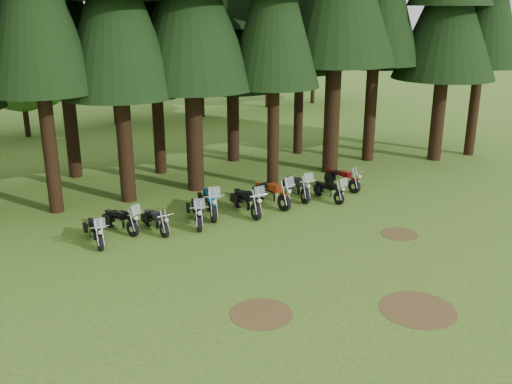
# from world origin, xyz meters

# --- Properties ---
(ground) EXTENTS (120.00, 120.00, 0.00)m
(ground) POSITION_xyz_m (0.00, 0.00, 0.00)
(ground) COLOR #3D641E
(ground) RESTS_ON ground
(pine_back_4) EXTENTS (4.94, 4.94, 13.78)m
(pine_back_4) POSITION_xyz_m (4.04, 13.25, 8.25)
(pine_back_4) COLOR black
(pine_back_4) RESTS_ON ground
(decid_3) EXTENTS (6.12, 5.95, 7.65)m
(decid_3) POSITION_xyz_m (-4.71, 25.13, 4.51)
(decid_3) COLOR black
(decid_3) RESTS_ON ground
(decid_4) EXTENTS (5.93, 5.76, 7.41)m
(decid_4) POSITION_xyz_m (1.58, 26.32, 4.37)
(decid_4) COLOR black
(decid_4) RESTS_ON ground
(decid_5) EXTENTS (8.45, 8.21, 10.56)m
(decid_5) POSITION_xyz_m (8.29, 25.71, 6.23)
(decid_5) COLOR black
(decid_5) RESTS_ON ground
(decid_6) EXTENTS (7.06, 6.86, 8.82)m
(decid_6) POSITION_xyz_m (14.85, 27.01, 5.20)
(decid_6) COLOR black
(decid_6) RESTS_ON ground
(decid_7) EXTENTS (8.44, 8.20, 10.55)m
(decid_7) POSITION_xyz_m (19.46, 26.83, 6.22)
(decid_7) COLOR black
(decid_7) RESTS_ON ground
(dirt_patch_0) EXTENTS (1.80, 1.80, 0.01)m
(dirt_patch_0) POSITION_xyz_m (-3.00, -2.00, 0.01)
(dirt_patch_0) COLOR #4C3D1E
(dirt_patch_0) RESTS_ON ground
(dirt_patch_1) EXTENTS (1.40, 1.40, 0.01)m
(dirt_patch_1) POSITION_xyz_m (4.50, 0.50, 0.01)
(dirt_patch_1) COLOR #4C3D1E
(dirt_patch_1) RESTS_ON ground
(dirt_patch_2) EXTENTS (2.20, 2.20, 0.01)m
(dirt_patch_2) POSITION_xyz_m (1.00, -4.00, 0.01)
(dirt_patch_2) COLOR #4C3D1E
(dirt_patch_2) RESTS_ON ground
(motorcycle_0) EXTENTS (0.41, 2.08, 1.31)m
(motorcycle_0) POSITION_xyz_m (-5.74, 5.30, 0.44)
(motorcycle_0) COLOR black
(motorcycle_0) RESTS_ON ground
(motorcycle_1) EXTENTS (0.95, 2.07, 1.33)m
(motorcycle_1) POSITION_xyz_m (-4.60, 5.95, 0.44)
(motorcycle_1) COLOR black
(motorcycle_1) RESTS_ON ground
(motorcycle_2) EXTENTS (0.36, 1.97, 0.80)m
(motorcycle_2) POSITION_xyz_m (-3.44, 5.30, 0.41)
(motorcycle_2) COLOR black
(motorcycle_2) RESTS_ON ground
(motorcycle_3) EXTENTS (0.94, 2.25, 1.43)m
(motorcycle_3) POSITION_xyz_m (-1.77, 5.23, 0.48)
(motorcycle_3) COLOR black
(motorcycle_3) RESTS_ON ground
(motorcycle_4) EXTENTS (0.98, 2.50, 1.58)m
(motorcycle_4) POSITION_xyz_m (-0.86, 5.95, 0.53)
(motorcycle_4) COLOR black
(motorcycle_4) RESTS_ON ground
(motorcycle_5) EXTENTS (0.45, 2.41, 1.52)m
(motorcycle_5) POSITION_xyz_m (0.53, 5.30, 0.51)
(motorcycle_5) COLOR black
(motorcycle_5) RESTS_ON ground
(motorcycle_6) EXTENTS (0.63, 2.51, 1.57)m
(motorcycle_6) POSITION_xyz_m (1.96, 5.68, 0.53)
(motorcycle_6) COLOR black
(motorcycle_6) RESTS_ON ground
(motorcycle_7) EXTENTS (0.63, 2.35, 1.48)m
(motorcycle_7) POSITION_xyz_m (3.48, 5.96, 0.49)
(motorcycle_7) COLOR black
(motorcycle_7) RESTS_ON ground
(motorcycle_8) EXTENTS (0.42, 2.01, 1.26)m
(motorcycle_8) POSITION_xyz_m (4.53, 5.03, 0.42)
(motorcycle_8) COLOR black
(motorcycle_8) RESTS_ON ground
(motorcycle_9) EXTENTS (0.47, 2.22, 0.91)m
(motorcycle_9) POSITION_xyz_m (6.04, 6.04, 0.46)
(motorcycle_9) COLOR black
(motorcycle_9) RESTS_ON ground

